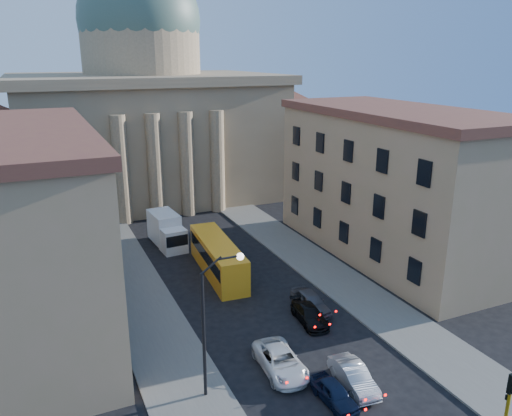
{
  "coord_description": "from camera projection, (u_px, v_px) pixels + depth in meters",
  "views": [
    {
      "loc": [
        -15.05,
        -16.14,
        19.44
      ],
      "look_at": [
        -0.49,
        16.32,
        8.55
      ],
      "focal_mm": 35.0,
      "sensor_mm": 36.0,
      "label": 1
    }
  ],
  "objects": [
    {
      "name": "car_right_near",
      "position": [
        353.0,
        376.0,
        30.4
      ],
      "size": [
        1.88,
        4.38,
        1.4
      ],
      "primitive_type": "imported",
      "rotation": [
        0.0,
        0.0,
        -0.09
      ],
      "color": "#979A9E",
      "rests_on": "ground"
    },
    {
      "name": "car_right_far",
      "position": [
        311.0,
        301.0,
        39.56
      ],
      "size": [
        1.89,
        4.5,
        1.52
      ],
      "primitive_type": "imported",
      "rotation": [
        0.0,
        0.0,
        -0.02
      ],
      "color": "#49494E",
      "rests_on": "ground"
    },
    {
      "name": "sidewalk_right",
      "position": [
        340.0,
        281.0,
        44.67
      ],
      "size": [
        5.0,
        60.0,
        0.15
      ],
      "primitive_type": "cube",
      "color": "#595752",
      "rests_on": "ground"
    },
    {
      "name": "car_right_distant",
      "position": [
        221.0,
        247.0,
        51.11
      ],
      "size": [
        1.7,
        4.13,
        1.33
      ],
      "primitive_type": "imported",
      "rotation": [
        0.0,
        0.0,
        0.07
      ],
      "color": "black",
      "rests_on": "ground"
    },
    {
      "name": "church",
      "position": [
        146.0,
        111.0,
        70.57
      ],
      "size": [
        68.02,
        28.76,
        36.6
      ],
      "color": "#7F6A4E",
      "rests_on": "ground"
    },
    {
      "name": "car_left_mid",
      "position": [
        280.0,
        361.0,
        31.9
      ],
      "size": [
        2.74,
        5.32,
        1.44
      ],
      "primitive_type": "imported",
      "rotation": [
        0.0,
        0.0,
        -0.07
      ],
      "color": "silver",
      "rests_on": "ground"
    },
    {
      "name": "box_truck",
      "position": [
        167.0,
        231.0,
        52.86
      ],
      "size": [
        2.91,
        6.4,
        3.42
      ],
      "rotation": [
        0.0,
        0.0,
        0.08
      ],
      "color": "silver",
      "rests_on": "ground"
    },
    {
      "name": "traffic_light",
      "position": [
        508.0,
        403.0,
        25.24
      ],
      "size": [
        0.34,
        0.29,
        4.3
      ],
      "color": "gold",
      "rests_on": "ground"
    },
    {
      "name": "street_lamp",
      "position": [
        212.0,
        315.0,
        28.37
      ],
      "size": [
        2.62,
        0.44,
        8.83
      ],
      "color": "black",
      "rests_on": "ground"
    },
    {
      "name": "building_left",
      "position": [
        16.0,
        229.0,
        36.03
      ],
      "size": [
        11.6,
        26.6,
        14.7
      ],
      "color": "#A58061",
      "rests_on": "ground"
    },
    {
      "name": "car_right_mid",
      "position": [
        309.0,
        314.0,
        37.83
      ],
      "size": [
        2.2,
        4.53,
        1.27
      ],
      "primitive_type": "imported",
      "rotation": [
        0.0,
        0.0,
        -0.1
      ],
      "color": "black",
      "rests_on": "ground"
    },
    {
      "name": "sidewalk_left",
      "position": [
        151.0,
        321.0,
        38.02
      ],
      "size": [
        5.0,
        60.0,
        0.15
      ],
      "primitive_type": "cube",
      "color": "#595752",
      "rests_on": "ground"
    },
    {
      "name": "city_bus",
      "position": [
        218.0,
        256.0,
        46.02
      ],
      "size": [
        3.34,
        11.31,
        3.14
      ],
      "rotation": [
        0.0,
        0.0,
        -0.07
      ],
      "color": "#FDA51C",
      "rests_on": "ground"
    },
    {
      "name": "building_right",
      "position": [
        394.0,
        182.0,
        49.34
      ],
      "size": [
        11.6,
        26.6,
        14.7
      ],
      "color": "#A58061",
      "rests_on": "ground"
    },
    {
      "name": "car_left_near",
      "position": [
        334.0,
        393.0,
        29.02
      ],
      "size": [
        1.55,
        3.68,
        1.24
      ],
      "primitive_type": "imported",
      "rotation": [
        0.0,
        0.0,
        0.02
      ],
      "color": "black",
      "rests_on": "ground"
    }
  ]
}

